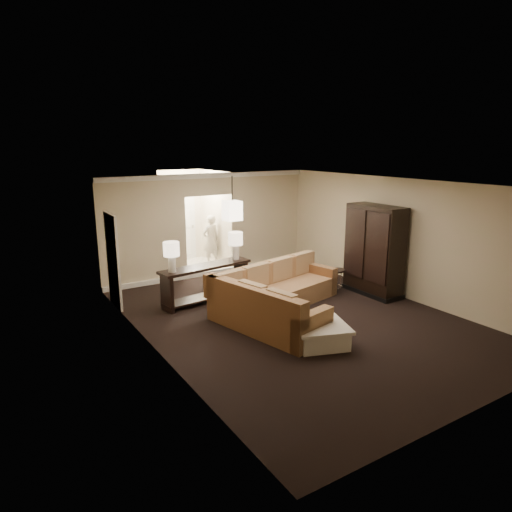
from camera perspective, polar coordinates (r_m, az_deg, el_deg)
ground at (r=9.65m, az=5.08°, el=-7.85°), size 8.00×8.00×0.00m
wall_back at (r=12.57m, az=-5.83°, el=3.89°), size 6.00×0.04×2.80m
wall_front at (r=6.64m, az=26.72°, el=-6.66°), size 6.00×0.04×2.80m
wall_left at (r=7.84m, az=-12.52°, el=-2.48°), size 0.04×8.00×2.80m
wall_right at (r=11.26m, az=17.53°, el=2.15°), size 0.04×8.00×2.80m
ceiling at (r=9.00m, az=5.46°, el=8.95°), size 6.00×8.00×0.02m
crown_molding at (r=12.37m, az=-5.88°, el=9.94°), size 6.00×0.10×0.12m
baseboard at (r=12.83m, az=-5.59°, el=-2.04°), size 6.00×0.10×0.12m
side_door at (r=10.53m, az=-17.44°, el=-0.58°), size 0.05×0.90×2.10m
foyer at (r=13.79m, az=-8.30°, el=4.28°), size 1.44×2.02×2.80m
sectional_sofa at (r=9.74m, az=2.64°, el=-5.17°), size 3.40×3.15×0.97m
coffee_table at (r=8.48m, az=7.92°, el=-9.61°), size 1.24×1.24×0.41m
console_table at (r=10.55m, az=-6.26°, el=-2.99°), size 2.29×0.82×0.87m
armoire at (r=11.29m, az=14.54°, el=0.48°), size 0.64×1.50×2.16m
drink_table at (r=11.47m, az=9.98°, el=-2.40°), size 0.44×0.44×0.55m
table_lamp_left at (r=9.91m, az=-10.53°, el=0.48°), size 0.35×0.35×0.66m
table_lamp_right at (r=10.85m, az=-2.58°, el=1.85°), size 0.35×0.35×0.66m
pendant_light at (r=11.35m, az=-2.97°, el=5.70°), size 0.38×0.38×1.09m
person at (r=13.63m, az=-5.68°, el=2.31°), size 0.67×0.51×1.69m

